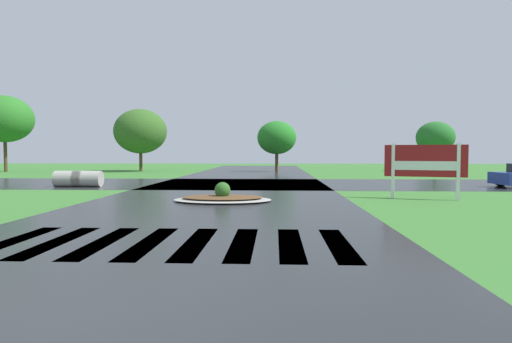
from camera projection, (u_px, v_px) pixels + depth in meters
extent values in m
cube|color=#232628|center=(215.00, 205.00, 13.92)|extent=(9.27, 80.00, 0.01)
cube|color=#232628|center=(239.00, 184.00, 23.30)|extent=(90.00, 8.34, 0.01)
cube|color=white|center=(13.00, 241.00, 8.26)|extent=(0.45, 3.00, 0.01)
cube|color=white|center=(58.00, 242.00, 8.22)|extent=(0.45, 3.00, 0.01)
cube|color=white|center=(103.00, 242.00, 8.18)|extent=(0.45, 3.00, 0.01)
cube|color=white|center=(149.00, 242.00, 8.14)|extent=(0.45, 3.00, 0.01)
cube|color=white|center=(196.00, 243.00, 8.10)|extent=(0.45, 3.00, 0.01)
cube|color=white|center=(243.00, 243.00, 8.06)|extent=(0.45, 3.00, 0.01)
cube|color=white|center=(290.00, 244.00, 8.02)|extent=(0.45, 3.00, 0.01)
cube|color=white|center=(338.00, 244.00, 7.98)|extent=(0.45, 3.00, 0.01)
cube|color=white|center=(458.00, 172.00, 15.24)|extent=(0.15, 0.15, 2.05)
cube|color=white|center=(393.00, 171.00, 15.99)|extent=(0.15, 0.15, 2.05)
cube|color=maroon|center=(425.00, 161.00, 15.60)|extent=(2.76, 0.92, 1.18)
cube|color=white|center=(425.00, 166.00, 15.61)|extent=(2.10, 0.73, 0.33)
ellipsoid|color=#9E9B93|center=(222.00, 200.00, 14.95)|extent=(3.46, 2.19, 0.12)
ellipsoid|color=brown|center=(222.00, 197.00, 14.95)|extent=(2.83, 1.79, 0.10)
sphere|color=#2D6023|center=(222.00, 190.00, 14.94)|extent=(0.56, 0.56, 0.56)
cylinder|color=black|center=(501.00, 180.00, 21.54)|extent=(0.66, 0.27, 0.64)
cylinder|color=#9E9B93|center=(69.00, 179.00, 21.13)|extent=(1.38, 0.83, 0.80)
cylinder|color=#9E9B93|center=(88.00, 179.00, 21.11)|extent=(1.38, 0.83, 0.80)
cylinder|color=#4C3823|center=(5.00, 155.00, 37.05)|extent=(0.28, 0.28, 2.94)
ellipsoid|color=#297023|center=(4.00, 119.00, 36.91)|extent=(4.77, 4.77, 4.06)
cylinder|color=#4C3823|center=(141.00, 160.00, 38.10)|extent=(0.28, 0.28, 1.95)
ellipsoid|color=#335F22|center=(140.00, 131.00, 37.98)|extent=(4.66, 4.66, 3.96)
cylinder|color=#4C3823|center=(277.00, 161.00, 37.39)|extent=(0.28, 0.28, 1.81)
ellipsoid|color=#247423|center=(277.00, 138.00, 37.30)|extent=(3.42, 3.42, 2.91)
cylinder|color=#4C3823|center=(435.00, 161.00, 38.08)|extent=(0.28, 0.28, 1.88)
ellipsoid|color=#246726|center=(435.00, 137.00, 37.98)|extent=(3.33, 3.33, 2.83)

